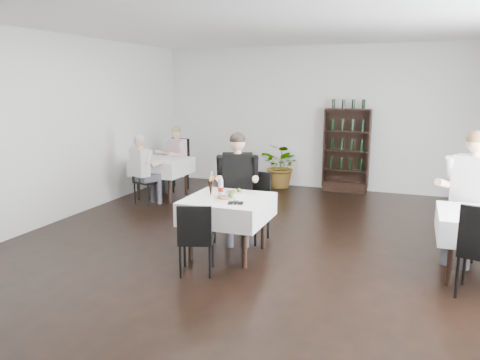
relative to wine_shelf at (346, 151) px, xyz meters
name	(u,v)px	position (x,y,z in m)	size (l,w,h in m)	color
room_shell	(250,142)	(-0.60, -4.31, 0.65)	(9.00, 9.00, 9.00)	black
wine_shelf	(346,151)	(0.00, 0.00, 0.00)	(0.90, 0.28, 1.75)	black
main_table	(228,209)	(-0.90, -4.31, -0.23)	(1.03, 1.03, 0.77)	black
left_table	(162,167)	(-3.30, -1.81, -0.23)	(0.98, 0.98, 0.77)	black
potted_tree	(282,166)	(-1.34, -0.11, -0.37)	(0.87, 0.75, 0.96)	#1E531C
main_chair_far	(253,201)	(-0.81, -3.57, -0.29)	(0.51, 0.52, 0.97)	black
main_chair_near	(196,235)	(-1.00, -5.07, -0.36)	(0.50, 0.50, 0.86)	black
left_chair_far	(176,160)	(-3.41, -1.01, -0.23)	(0.63, 0.63, 1.08)	black
left_chair_near	(145,178)	(-3.33, -2.41, -0.34)	(0.49, 0.50, 0.89)	black
diner_main	(237,179)	(-0.99, -3.72, 0.05)	(0.67, 0.71, 1.54)	#3D3D44
diner_left_far	(174,154)	(-3.35, -1.20, -0.06)	(0.60, 0.63, 1.35)	#3D3D44
diner_left_near	(144,164)	(-3.29, -2.49, -0.08)	(0.59, 0.62, 1.33)	#3D3D44
diner_right_far	(470,187)	(1.98, -3.43, 0.11)	(0.73, 0.77, 1.65)	#3D3D44
plate_far	(235,192)	(-0.90, -4.06, -0.06)	(0.29, 0.29, 0.07)	white
plate_near	(225,198)	(-0.89, -4.42, -0.06)	(0.36, 0.36, 0.08)	white
pilsner_dark	(211,189)	(-1.12, -4.36, 0.03)	(0.06, 0.06, 0.26)	black
pilsner_lager	(211,185)	(-1.16, -4.24, 0.05)	(0.07, 0.07, 0.32)	gold
coke_bottle	(221,188)	(-1.01, -4.28, 0.03)	(0.07, 0.07, 0.28)	silver
napkin_cutlery	(236,203)	(-0.70, -4.56, -0.07)	(0.22, 0.20, 0.02)	black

